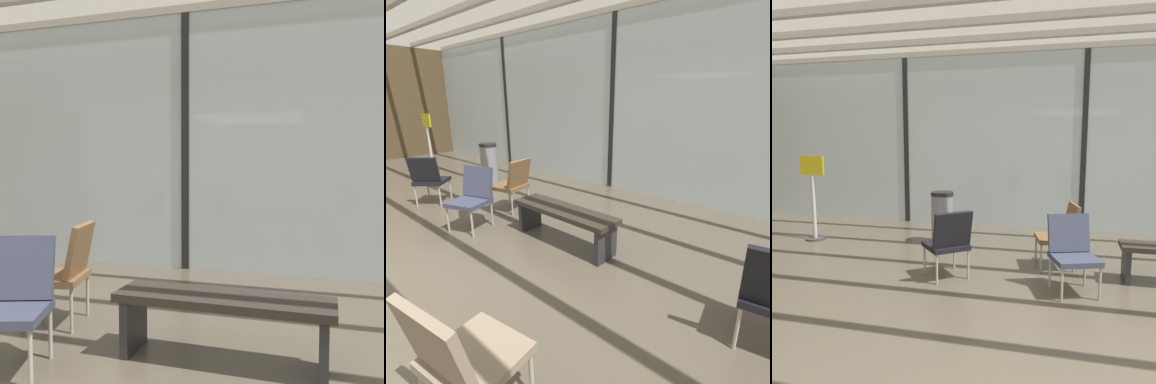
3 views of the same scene
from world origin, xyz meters
TOP-DOWN VIEW (x-y plane):
  - glass_curtain_wall at (0.00, 5.20)m, footprint 14.00×0.08m
  - window_mullion_0 at (-3.50, 5.20)m, footprint 0.10×0.12m
  - window_mullion_1 at (0.00, 5.20)m, footprint 0.10×0.12m
  - parked_airplane at (-1.64, 9.98)m, footprint 14.23×4.46m
  - lounge_chair_1 at (2.25, 0.62)m, footprint 0.55×0.59m
  - lounge_chair_3 at (-1.70, 2.14)m, footprint 0.71×0.71m
  - lounge_chair_4 at (-0.36, 2.93)m, footprint 0.62×0.59m
  - lounge_chair_5 at (-0.24, 2.12)m, footprint 0.63×0.65m
  - waiting_bench at (1.09, 2.60)m, footprint 1.50×0.42m
  - trash_bin at (-2.28, 3.71)m, footprint 0.38×0.38m
  - info_sign at (-4.47, 3.37)m, footprint 0.44×0.32m

SIDE VIEW (x-z plane):
  - waiting_bench at x=1.09m, z-range 0.13..0.60m
  - trash_bin at x=-2.28m, z-range 0.00..0.86m
  - lounge_chair_1 at x=2.25m, z-range 0.06..0.93m
  - lounge_chair_3 at x=-1.70m, z-range 0.06..0.93m
  - lounge_chair_4 at x=-0.36m, z-range 0.06..0.93m
  - lounge_chair_5 at x=-0.24m, z-range 0.06..0.93m
  - info_sign at x=-4.47m, z-range -0.04..1.40m
  - glass_curtain_wall at x=0.00m, z-range 0.00..3.32m
  - window_mullion_0 at x=-3.50m, z-range 0.00..3.32m
  - window_mullion_1 at x=0.00m, z-range 0.00..3.32m
  - parked_airplane at x=-1.64m, z-range 0.00..4.46m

